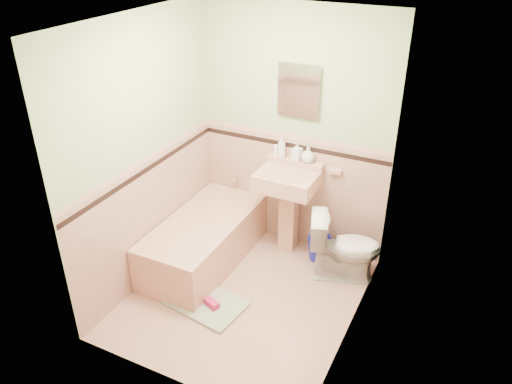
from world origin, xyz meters
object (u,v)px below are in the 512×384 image
at_px(soap_bottle_left, 282,147).
at_px(bucket, 319,248).
at_px(soap_bottle_right, 308,155).
at_px(soap_bottle_mid, 297,151).
at_px(toilet, 345,247).
at_px(shoe, 212,303).
at_px(medicine_cabinet, 299,91).
at_px(sink, 286,213).
at_px(bathtub, 204,242).

height_order(soap_bottle_left, bucket, soap_bottle_left).
bearing_deg(soap_bottle_left, soap_bottle_right, 0.00).
height_order(soap_bottle_mid, toilet, soap_bottle_mid).
bearing_deg(shoe, medicine_cabinet, 100.39).
relative_size(sink, soap_bottle_right, 5.54).
xyz_separation_m(soap_bottle_left, bucket, (0.52, -0.16, -0.98)).
height_order(medicine_cabinet, toilet, medicine_cabinet).
bearing_deg(sink, medicine_cabinet, 90.00).
distance_m(soap_bottle_mid, toilet, 1.05).
distance_m(medicine_cabinet, soap_bottle_left, 0.61).
height_order(soap_bottle_left, toilet, soap_bottle_left).
relative_size(soap_bottle_mid, soap_bottle_right, 1.14).
bearing_deg(shoe, toilet, 67.45).
bearing_deg(soap_bottle_mid, soap_bottle_left, 180.00).
relative_size(medicine_cabinet, bucket, 1.84).
bearing_deg(bucket, toilet, -29.05).
bearing_deg(bucket, soap_bottle_mid, 155.46).
bearing_deg(bucket, bathtub, -152.56).
xyz_separation_m(soap_bottle_left, soap_bottle_mid, (0.17, 0.00, -0.02)).
relative_size(soap_bottle_left, soap_bottle_mid, 1.16).
bearing_deg(soap_bottle_left, bucket, -17.24).
distance_m(soap_bottle_right, shoe, 1.71).
distance_m(bathtub, toilet, 1.42).
bearing_deg(medicine_cabinet, toilet, -28.04).
xyz_separation_m(sink, shoe, (-0.24, -1.14, -0.41)).
bearing_deg(medicine_cabinet, soap_bottle_left, -168.62).
bearing_deg(soap_bottle_mid, bathtub, -134.53).
bearing_deg(medicine_cabinet, shoe, -100.13).
height_order(toilet, shoe, toilet).
bearing_deg(sink, soap_bottle_mid, 84.16).
bearing_deg(bucket, shoe, -118.07).
xyz_separation_m(bathtub, soap_bottle_left, (0.53, 0.71, 0.88)).
bearing_deg(soap_bottle_mid, medicine_cabinet, 121.54).
height_order(sink, bucket, sink).
height_order(soap_bottle_left, shoe, soap_bottle_left).
height_order(bathtub, toilet, toilet).
distance_m(toilet, bucket, 0.41).
relative_size(soap_bottle_mid, shoe, 1.29).
xyz_separation_m(bathtub, soap_bottle_right, (0.82, 0.71, 0.85)).
height_order(bathtub, soap_bottle_right, soap_bottle_right).
relative_size(soap_bottle_right, bucket, 0.66).
relative_size(medicine_cabinet, soap_bottle_mid, 2.42).
distance_m(toilet, shoe, 1.38).
height_order(soap_bottle_right, shoe, soap_bottle_right).
bearing_deg(medicine_cabinet, soap_bottle_right, -12.43).
bearing_deg(soap_bottle_left, medicine_cabinet, 11.38).
bearing_deg(bathtub, sink, 37.93).
distance_m(medicine_cabinet, shoe, 2.14).
bearing_deg(soap_bottle_right, bathtub, -138.98).
xyz_separation_m(medicine_cabinet, bucket, (0.37, -0.19, -1.57)).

